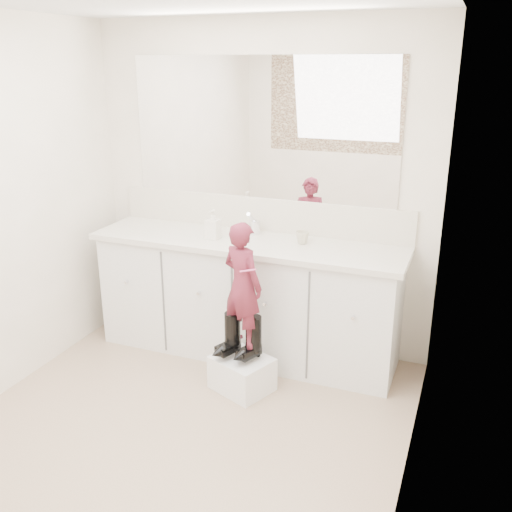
% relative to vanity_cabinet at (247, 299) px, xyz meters
% --- Properties ---
extents(floor, '(3.00, 3.00, 0.00)m').
position_rel_vanity_cabinet_xyz_m(floor, '(0.00, -1.23, -0.42)').
color(floor, '#957C62').
rests_on(floor, ground).
extents(wall_back, '(2.60, 0.00, 2.60)m').
position_rel_vanity_cabinet_xyz_m(wall_back, '(0.00, 0.27, 0.77)').
color(wall_back, beige).
rests_on(wall_back, floor).
extents(wall_right, '(0.00, 3.00, 3.00)m').
position_rel_vanity_cabinet_xyz_m(wall_right, '(1.30, -1.23, 0.78)').
color(wall_right, beige).
rests_on(wall_right, floor).
extents(vanity_cabinet, '(2.20, 0.55, 0.85)m').
position_rel_vanity_cabinet_xyz_m(vanity_cabinet, '(0.00, 0.00, 0.00)').
color(vanity_cabinet, silver).
rests_on(vanity_cabinet, floor).
extents(countertop, '(2.28, 0.58, 0.04)m').
position_rel_vanity_cabinet_xyz_m(countertop, '(0.00, -0.01, 0.45)').
color(countertop, beige).
rests_on(countertop, vanity_cabinet).
extents(backsplash, '(2.28, 0.03, 0.25)m').
position_rel_vanity_cabinet_xyz_m(backsplash, '(0.00, 0.26, 0.59)').
color(backsplash, beige).
rests_on(backsplash, countertop).
extents(mirror, '(2.00, 0.02, 1.00)m').
position_rel_vanity_cabinet_xyz_m(mirror, '(0.00, 0.26, 1.22)').
color(mirror, white).
rests_on(mirror, wall_back).
extents(faucet, '(0.08, 0.08, 0.10)m').
position_rel_vanity_cabinet_xyz_m(faucet, '(0.00, 0.15, 0.52)').
color(faucet, silver).
rests_on(faucet, countertop).
extents(cup, '(0.10, 0.10, 0.09)m').
position_rel_vanity_cabinet_xyz_m(cup, '(0.40, 0.05, 0.51)').
color(cup, beige).
rests_on(cup, countertop).
extents(soap_bottle, '(0.10, 0.10, 0.21)m').
position_rel_vanity_cabinet_xyz_m(soap_bottle, '(-0.24, -0.06, 0.57)').
color(soap_bottle, white).
rests_on(soap_bottle, countertop).
extents(step_stool, '(0.45, 0.42, 0.23)m').
position_rel_vanity_cabinet_xyz_m(step_stool, '(0.17, -0.51, -0.31)').
color(step_stool, white).
rests_on(step_stool, floor).
extents(boot_left, '(0.18, 0.23, 0.30)m').
position_rel_vanity_cabinet_xyz_m(boot_left, '(0.09, -0.49, -0.04)').
color(boot_left, black).
rests_on(boot_left, step_stool).
extents(boot_right, '(0.18, 0.23, 0.30)m').
position_rel_vanity_cabinet_xyz_m(boot_right, '(0.24, -0.49, -0.04)').
color(boot_right, black).
rests_on(boot_right, step_stool).
extents(toddler, '(0.36, 0.30, 0.83)m').
position_rel_vanity_cabinet_xyz_m(toddler, '(0.17, -0.49, 0.32)').
color(toddler, '#A23246').
rests_on(toddler, step_stool).
extents(toothbrush, '(0.13, 0.06, 0.06)m').
position_rel_vanity_cabinet_xyz_m(toothbrush, '(0.24, -0.57, 0.46)').
color(toothbrush, pink).
rests_on(toothbrush, toddler).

